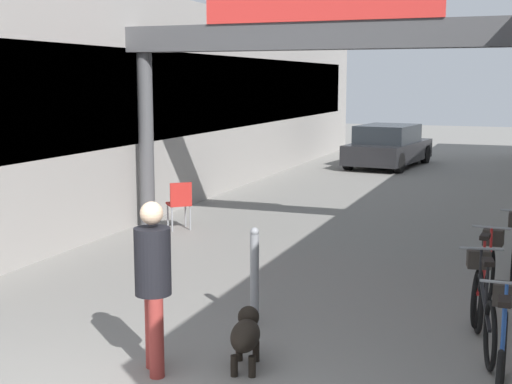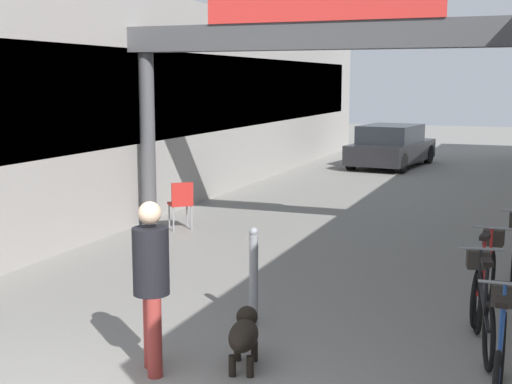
% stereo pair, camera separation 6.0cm
% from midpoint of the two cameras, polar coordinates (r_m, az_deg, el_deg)
% --- Properties ---
extents(storefront_left, '(3.00, 26.00, 4.40)m').
position_cam_midpoint_polar(storefront_left, '(17.34, -8.06, 7.13)').
color(storefront_left, '#9E9993').
rests_on(storefront_left, ground_plane).
extents(arcade_sign_gateway, '(7.40, 0.47, 4.31)m').
position_cam_midpoint_polar(arcade_sign_gateway, '(12.00, 5.14, 10.64)').
color(arcade_sign_gateway, '#4C4C4F').
rests_on(arcade_sign_gateway, ground_plane).
extents(pedestrian_with_dog, '(0.48, 0.48, 1.64)m').
position_cam_midpoint_polar(pedestrian_with_dog, '(6.71, -8.50, -6.70)').
color(pedestrian_with_dog, '#99332D').
rests_on(pedestrian_with_dog, ground_plane).
extents(dog_on_leash, '(0.44, 0.75, 0.53)m').
position_cam_midpoint_polar(dog_on_leash, '(6.96, -1.06, -11.26)').
color(dog_on_leash, black).
rests_on(dog_on_leash, ground_plane).
extents(bicycle_blue_nearest, '(0.46, 1.69, 0.98)m').
position_cam_midpoint_polar(bicycle_blue_nearest, '(6.56, 18.85, -12.03)').
color(bicycle_blue_nearest, black).
rests_on(bicycle_blue_nearest, ground_plane).
extents(bicycle_black_second, '(0.47, 1.67, 0.98)m').
position_cam_midpoint_polar(bicycle_black_second, '(7.78, 17.48, -8.64)').
color(bicycle_black_second, black).
rests_on(bicycle_black_second, ground_plane).
extents(bicycle_red_third, '(0.46, 1.69, 0.98)m').
position_cam_midpoint_polar(bicycle_red_third, '(8.92, 17.71, -6.39)').
color(bicycle_red_third, black).
rests_on(bicycle_red_third, ground_plane).
extents(bollard_post_metal, '(0.10, 0.10, 1.12)m').
position_cam_midpoint_polar(bollard_post_metal, '(8.00, -0.33, -6.73)').
color(bollard_post_metal, gray).
rests_on(bollard_post_metal, ground_plane).
extents(cafe_chair_red_nearer, '(0.56, 0.56, 0.89)m').
position_cam_midpoint_polar(cafe_chair_red_nearer, '(13.11, -6.26, -0.71)').
color(cafe_chair_red_nearer, gray).
rests_on(cafe_chair_red_nearer, ground_plane).
extents(parked_car_black, '(2.26, 4.20, 1.33)m').
position_cam_midpoint_polar(parked_car_black, '(23.01, 10.46, 3.61)').
color(parked_car_black, black).
rests_on(parked_car_black, ground_plane).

